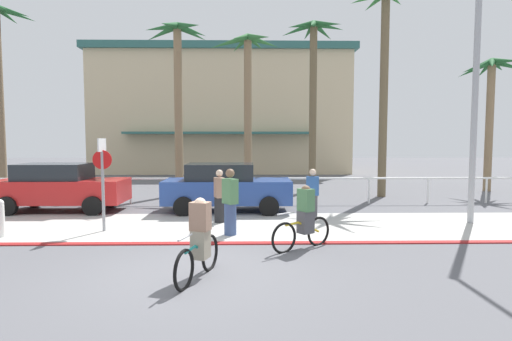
{
  "coord_description": "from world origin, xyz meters",
  "views": [
    {
      "loc": [
        1.08,
        -7.67,
        2.52
      ],
      "look_at": [
        1.35,
        6.0,
        1.5
      ],
      "focal_mm": 28.99,
      "sensor_mm": 36.0,
      "label": 1
    }
  ],
  "objects_px": {
    "palm_tree_3": "(314,66)",
    "palm_tree_5": "(491,88)",
    "pedestrian_0": "(312,196)",
    "pedestrian_1": "(220,199)",
    "streetlight_curb": "(480,79)",
    "cyclist_teal_1": "(199,240)",
    "cyclist_yellow_0": "(304,219)",
    "palm_tree_2": "(248,78)",
    "bollard_2": "(0,218)",
    "pedestrian_2": "(230,205)",
    "car_red_1": "(60,187)",
    "palm_tree_4": "(385,40)",
    "car_blue_2": "(226,187)",
    "stop_sign_bike_lane": "(103,171)",
    "palm_tree_1": "(178,67)"
  },
  "relations": [
    {
      "from": "cyclist_yellow_0",
      "to": "pedestrian_1",
      "type": "distance_m",
      "value": 3.69
    },
    {
      "from": "pedestrian_0",
      "to": "palm_tree_3",
      "type": "bearing_deg",
      "value": 81.08
    },
    {
      "from": "pedestrian_2",
      "to": "streetlight_curb",
      "type": "bearing_deg",
      "value": 9.55
    },
    {
      "from": "palm_tree_3",
      "to": "palm_tree_5",
      "type": "xyz_separation_m",
      "value": [
        8.55,
        -0.35,
        -1.07
      ]
    },
    {
      "from": "palm_tree_2",
      "to": "pedestrian_2",
      "type": "bearing_deg",
      "value": -92.94
    },
    {
      "from": "palm_tree_1",
      "to": "car_red_1",
      "type": "height_order",
      "value": "palm_tree_1"
    },
    {
      "from": "car_blue_2",
      "to": "cyclist_teal_1",
      "type": "relative_size",
      "value": 2.51
    },
    {
      "from": "streetlight_curb",
      "to": "car_blue_2",
      "type": "relative_size",
      "value": 1.7
    },
    {
      "from": "stop_sign_bike_lane",
      "to": "cyclist_teal_1",
      "type": "xyz_separation_m",
      "value": [
        3.08,
        -3.86,
        -0.98
      ]
    },
    {
      "from": "palm_tree_2",
      "to": "pedestrian_1",
      "type": "distance_m",
      "value": 8.69
    },
    {
      "from": "cyclist_yellow_0",
      "to": "cyclist_teal_1",
      "type": "height_order",
      "value": "same"
    },
    {
      "from": "palm_tree_5",
      "to": "pedestrian_1",
      "type": "distance_m",
      "value": 15.31
    },
    {
      "from": "car_red_1",
      "to": "car_blue_2",
      "type": "height_order",
      "value": "same"
    },
    {
      "from": "streetlight_curb",
      "to": "cyclist_yellow_0",
      "type": "xyz_separation_m",
      "value": [
        -5.41,
        -2.52,
        -3.58
      ]
    },
    {
      "from": "bollard_2",
      "to": "pedestrian_2",
      "type": "height_order",
      "value": "pedestrian_2"
    },
    {
      "from": "pedestrian_0",
      "to": "pedestrian_1",
      "type": "distance_m",
      "value": 2.96
    },
    {
      "from": "palm_tree_3",
      "to": "pedestrian_1",
      "type": "xyz_separation_m",
      "value": [
        -4.06,
        -7.9,
        -5.34
      ]
    },
    {
      "from": "bollard_2",
      "to": "pedestrian_0",
      "type": "height_order",
      "value": "pedestrian_0"
    },
    {
      "from": "cyclist_yellow_0",
      "to": "cyclist_teal_1",
      "type": "xyz_separation_m",
      "value": [
        -2.19,
        -2.01,
        0.0
      ]
    },
    {
      "from": "car_red_1",
      "to": "pedestrian_2",
      "type": "relative_size",
      "value": 2.49
    },
    {
      "from": "stop_sign_bike_lane",
      "to": "cyclist_teal_1",
      "type": "distance_m",
      "value": 5.03
    },
    {
      "from": "palm_tree_3",
      "to": "pedestrian_2",
      "type": "bearing_deg",
      "value": -110.97
    },
    {
      "from": "cyclist_teal_1",
      "to": "pedestrian_2",
      "type": "bearing_deg",
      "value": 82.83
    },
    {
      "from": "bollard_2",
      "to": "cyclist_yellow_0",
      "type": "relative_size",
      "value": 0.67
    },
    {
      "from": "stop_sign_bike_lane",
      "to": "palm_tree_4",
      "type": "distance_m",
      "value": 13.03
    },
    {
      "from": "palm_tree_2",
      "to": "cyclist_teal_1",
      "type": "bearing_deg",
      "value": -94.09
    },
    {
      "from": "bollard_2",
      "to": "pedestrian_0",
      "type": "bearing_deg",
      "value": 15.52
    },
    {
      "from": "cyclist_yellow_0",
      "to": "pedestrian_1",
      "type": "relative_size",
      "value": 0.92
    },
    {
      "from": "palm_tree_2",
      "to": "palm_tree_5",
      "type": "bearing_deg",
      "value": 1.35
    },
    {
      "from": "bollard_2",
      "to": "palm_tree_3",
      "type": "relative_size",
      "value": 0.12
    },
    {
      "from": "cyclist_yellow_0",
      "to": "palm_tree_3",
      "type": "bearing_deg",
      "value": 80.11
    },
    {
      "from": "palm_tree_1",
      "to": "cyclist_yellow_0",
      "type": "distance_m",
      "value": 11.54
    },
    {
      "from": "pedestrian_2",
      "to": "palm_tree_2",
      "type": "bearing_deg",
      "value": 87.06
    },
    {
      "from": "car_red_1",
      "to": "pedestrian_2",
      "type": "bearing_deg",
      "value": -31.77
    },
    {
      "from": "palm_tree_3",
      "to": "pedestrian_1",
      "type": "relative_size",
      "value": 5.1
    },
    {
      "from": "pedestrian_1",
      "to": "palm_tree_5",
      "type": "bearing_deg",
      "value": 30.92
    },
    {
      "from": "streetlight_curb",
      "to": "pedestrian_1",
      "type": "bearing_deg",
      "value": 176.51
    },
    {
      "from": "palm_tree_4",
      "to": "car_blue_2",
      "type": "bearing_deg",
      "value": -151.48
    },
    {
      "from": "pedestrian_1",
      "to": "cyclist_yellow_0",
      "type": "bearing_deg",
      "value": -54.0
    },
    {
      "from": "car_blue_2",
      "to": "palm_tree_3",
      "type": "bearing_deg",
      "value": 56.21
    },
    {
      "from": "car_red_1",
      "to": "cyclist_yellow_0",
      "type": "height_order",
      "value": "car_red_1"
    },
    {
      "from": "car_blue_2",
      "to": "pedestrian_2",
      "type": "height_order",
      "value": "pedestrian_2"
    },
    {
      "from": "palm_tree_1",
      "to": "palm_tree_2",
      "type": "distance_m",
      "value": 3.26
    },
    {
      "from": "streetlight_curb",
      "to": "cyclist_teal_1",
      "type": "distance_m",
      "value": 9.55
    },
    {
      "from": "car_blue_2",
      "to": "cyclist_yellow_0",
      "type": "bearing_deg",
      "value": -67.24
    },
    {
      "from": "car_red_1",
      "to": "palm_tree_1",
      "type": "bearing_deg",
      "value": 50.68
    },
    {
      "from": "cyclist_yellow_0",
      "to": "car_blue_2",
      "type": "bearing_deg",
      "value": 112.76
    },
    {
      "from": "palm_tree_5",
      "to": "pedestrian_1",
      "type": "relative_size",
      "value": 3.97
    },
    {
      "from": "palm_tree_3",
      "to": "palm_tree_4",
      "type": "xyz_separation_m",
      "value": [
        2.73,
        -2.29,
        0.74
      ]
    },
    {
      "from": "stop_sign_bike_lane",
      "to": "car_red_1",
      "type": "relative_size",
      "value": 0.58
    }
  ]
}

